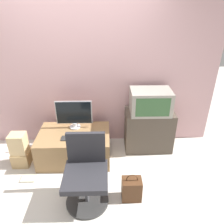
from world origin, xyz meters
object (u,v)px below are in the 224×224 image
at_px(keyboard, 74,138).
at_px(office_chair, 86,175).
at_px(mouse, 90,136).
at_px(crt_tv, 150,102).
at_px(cardboard_box_lower, 22,158).
at_px(main_monitor, 74,114).
at_px(handbag, 132,189).
at_px(book, 28,179).

bearing_deg(keyboard, office_chair, -71.07).
bearing_deg(mouse, crt_tv, 19.26).
bearing_deg(cardboard_box_lower, keyboard, 0.60).
relative_size(main_monitor, crt_tv, 0.91).
distance_m(crt_tv, cardboard_box_lower, 2.14).
bearing_deg(keyboard, cardboard_box_lower, -179.40).
bearing_deg(handbag, main_monitor, 128.49).
distance_m(keyboard, handbag, 1.09).
xyz_separation_m(mouse, book, (-0.87, -0.37, -0.45)).
height_order(main_monitor, crt_tv, crt_tv).
height_order(crt_tv, office_chair, crt_tv).
distance_m(mouse, crt_tv, 1.05).
height_order(mouse, handbag, mouse).
height_order(main_monitor, handbag, main_monitor).
height_order(mouse, book, mouse).
bearing_deg(office_chair, keyboard, 108.93).
bearing_deg(mouse, keyboard, -173.23).
bearing_deg(handbag, cardboard_box_lower, 156.83).
bearing_deg(crt_tv, keyboard, -163.25).
xyz_separation_m(office_chair, handbag, (0.55, -0.01, -0.24)).
height_order(crt_tv, handbag, crt_tv).
bearing_deg(main_monitor, book, -132.80).
xyz_separation_m(keyboard, cardboard_box_lower, (-0.81, -0.01, -0.34)).
xyz_separation_m(crt_tv, book, (-1.79, -0.69, -0.86)).
distance_m(keyboard, mouse, 0.24).
xyz_separation_m(mouse, handbag, (0.55, -0.72, -0.31)).
bearing_deg(crt_tv, mouse, -160.74).
relative_size(cardboard_box_lower, handbag, 0.64).
distance_m(cardboard_box_lower, handbag, 1.74).
bearing_deg(keyboard, handbag, -41.29).
bearing_deg(mouse, cardboard_box_lower, -177.97).
distance_m(crt_tv, office_chair, 1.47).
relative_size(keyboard, office_chair, 0.41).
xyz_separation_m(keyboard, mouse, (0.24, 0.03, 0.01)).
relative_size(handbag, book, 1.96).
relative_size(keyboard, book, 1.82).
relative_size(main_monitor, handbag, 1.45).
bearing_deg(handbag, crt_tv, 70.52).
xyz_separation_m(crt_tv, handbag, (-0.37, -1.04, -0.72)).
bearing_deg(keyboard, crt_tv, 16.75).
bearing_deg(office_chair, handbag, -0.58).
bearing_deg(crt_tv, cardboard_box_lower, -169.72).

